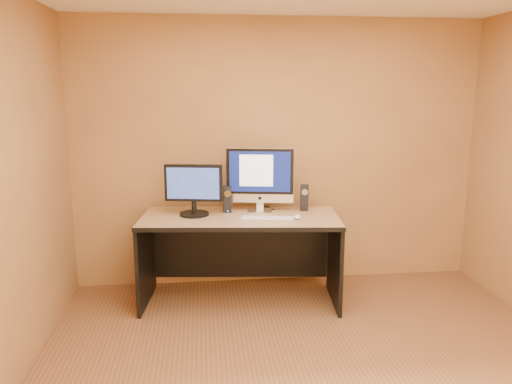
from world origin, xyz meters
TOP-DOWN VIEW (x-y plane):
  - walls at (0.00, 0.00)m, footprint 4.00×4.00m
  - desk at (-0.42, 1.47)m, footprint 1.82×0.94m
  - imac at (-0.23, 1.63)m, footprint 0.66×0.33m
  - second_monitor at (-0.83, 1.56)m, footprint 0.56×0.35m
  - speaker_left at (-0.52, 1.65)m, footprint 0.07×0.08m
  - speaker_right at (0.19, 1.63)m, footprint 0.09×0.09m
  - keyboard at (-0.19, 1.34)m, footprint 0.49×0.20m
  - mouse at (0.07, 1.33)m, footprint 0.09×0.13m
  - cable_a at (-0.13, 1.78)m, footprint 0.10×0.23m
  - cable_b at (-0.16, 1.79)m, footprint 0.12×0.17m

SIDE VIEW (x-z plane):
  - desk at x=-0.42m, z-range 0.00..0.81m
  - cable_a at x=-0.13m, z-range 0.81..0.82m
  - cable_b at x=-0.16m, z-range 0.81..0.82m
  - keyboard at x=-0.19m, z-range 0.81..0.83m
  - mouse at x=0.07m, z-range 0.81..0.85m
  - speaker_left at x=-0.52m, z-range 0.81..1.05m
  - speaker_right at x=0.19m, z-range 0.81..1.05m
  - second_monitor at x=-0.83m, z-range 0.81..1.27m
  - imac at x=-0.23m, z-range 0.81..1.41m
  - walls at x=0.00m, z-range 0.00..2.60m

